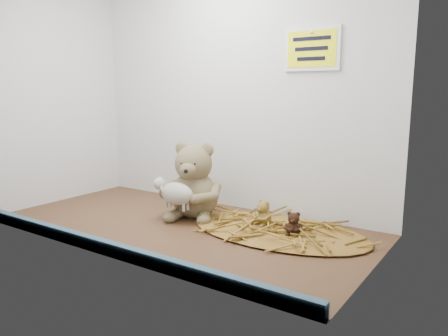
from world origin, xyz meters
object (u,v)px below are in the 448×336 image
Objects in this scene: main_teddy at (194,180)px; toy_lamb at (177,194)px; mini_teddy_brown at (294,223)px; mini_teddy_tan at (264,212)px.

main_teddy reaches higher than toy_lamb.
mini_teddy_brown is at bearing -22.41° from main_teddy.
mini_teddy_tan is at bearing -15.26° from main_teddy.
toy_lamb reaches higher than mini_teddy_brown.
toy_lamb is at bearing -110.38° from main_teddy.
toy_lamb reaches higher than mini_teddy_tan.
main_teddy reaches higher than mini_teddy_brown.
mini_teddy_tan is (25.47, 2.28, -7.68)cm from main_teddy.
main_teddy is 3.25× the size of mini_teddy_tan.
toy_lamb is 28.28cm from mini_teddy_tan.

